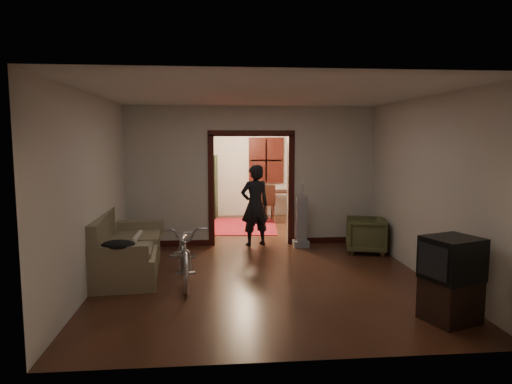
{
  "coord_description": "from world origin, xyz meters",
  "views": [
    {
      "loc": [
        -0.75,
        -8.42,
        2.17
      ],
      "look_at": [
        0.0,
        -0.3,
        1.2
      ],
      "focal_mm": 32.0,
      "sensor_mm": 36.0,
      "label": 1
    }
  ],
  "objects": [
    {
      "name": "partition_wall",
      "position": [
        0.0,
        0.75,
        1.4
      ],
      "size": [
        5.0,
        0.14,
        2.8
      ],
      "primitive_type": "cube",
      "color": "beige",
      "rests_on": "floor"
    },
    {
      "name": "wall_right",
      "position": [
        2.5,
        0.0,
        1.4
      ],
      "size": [
        0.02,
        8.5,
        2.8
      ],
      "primitive_type": "cube",
      "color": "beige",
      "rests_on": "floor"
    },
    {
      "name": "armchair",
      "position": [
        2.11,
        -0.13,
        0.33
      ],
      "size": [
        0.89,
        0.88,
        0.67
      ],
      "primitive_type": "imported",
      "rotation": [
        0.0,
        0.0,
        -1.83
      ],
      "color": "#4B4F2C",
      "rests_on": "floor"
    },
    {
      "name": "rolled_paper",
      "position": [
        -2.05,
        -0.81,
        0.53
      ],
      "size": [
        0.09,
        0.73,
        0.09
      ],
      "primitive_type": "cylinder",
      "rotation": [
        1.57,
        0.0,
        0.0
      ],
      "color": "beige",
      "rests_on": "sofa"
    },
    {
      "name": "ceiling",
      "position": [
        0.0,
        0.0,
        2.8
      ],
      "size": [
        5.0,
        8.5,
        0.01
      ],
      "primitive_type": "cube",
      "color": "white",
      "rests_on": "floor"
    },
    {
      "name": "bicycle",
      "position": [
        -1.21,
        -1.62,
        0.46
      ],
      "size": [
        0.81,
        1.8,
        0.92
      ],
      "primitive_type": "imported",
      "rotation": [
        0.0,
        0.0,
        0.12
      ],
      "color": "silver",
      "rests_on": "floor"
    },
    {
      "name": "chandelier",
      "position": [
        0.0,
        2.5,
        2.35
      ],
      "size": [
        0.24,
        0.24,
        0.24
      ],
      "primitive_type": "sphere",
      "color": "#FFE0A5",
      "rests_on": "ceiling"
    },
    {
      "name": "jacket",
      "position": [
        -2.1,
        -2.02,
        0.68
      ],
      "size": [
        0.47,
        0.35,
        0.14
      ],
      "primitive_type": "ellipsoid",
      "color": "black",
      "rests_on": "sofa"
    },
    {
      "name": "floor",
      "position": [
        0.0,
        0.0,
        0.0
      ],
      "size": [
        5.0,
        8.5,
        0.01
      ],
      "primitive_type": "cube",
      "color": "black",
      "rests_on": "ground"
    },
    {
      "name": "globe",
      "position": [
        -1.13,
        3.79,
        1.94
      ],
      "size": [
        0.29,
        0.29,
        0.29
      ],
      "primitive_type": "sphere",
      "color": "#1E5972",
      "rests_on": "locker"
    },
    {
      "name": "desk",
      "position": [
        1.07,
        3.79,
        0.36
      ],
      "size": [
        1.02,
        0.62,
        0.73
      ],
      "primitive_type": "cube",
      "rotation": [
        0.0,
        0.0,
        -0.08
      ],
      "color": "black",
      "rests_on": "floor"
    },
    {
      "name": "crt_tv",
      "position": [
        2.02,
        -3.44,
        0.76
      ],
      "size": [
        0.73,
        0.69,
        0.51
      ],
      "primitive_type": "cube",
      "rotation": [
        0.0,
        0.0,
        0.34
      ],
      "color": "black",
      "rests_on": "tv_stand"
    },
    {
      "name": "wall_back",
      "position": [
        0.0,
        4.25,
        1.4
      ],
      "size": [
        5.0,
        0.02,
        2.8
      ],
      "primitive_type": "cube",
      "color": "beige",
      "rests_on": "floor"
    },
    {
      "name": "light_switch",
      "position": [
        1.05,
        0.68,
        1.25
      ],
      "size": [
        0.08,
        0.01,
        0.12
      ],
      "primitive_type": "cube",
      "color": "silver",
      "rests_on": "partition_wall"
    },
    {
      "name": "door_casing",
      "position": [
        0.0,
        0.75,
        1.1
      ],
      "size": [
        1.74,
        0.2,
        2.32
      ],
      "primitive_type": "cube",
      "color": "black",
      "rests_on": "floor"
    },
    {
      "name": "wall_left",
      "position": [
        -2.5,
        0.0,
        1.4
      ],
      "size": [
        0.02,
        8.5,
        2.8
      ],
      "primitive_type": "cube",
      "color": "beige",
      "rests_on": "floor"
    },
    {
      "name": "tv_stand",
      "position": [
        2.02,
        -3.44,
        0.26
      ],
      "size": [
        0.7,
        0.67,
        0.51
      ],
      "primitive_type": "cube",
      "rotation": [
        0.0,
        0.0,
        0.34
      ],
      "color": "black",
      "rests_on": "floor"
    },
    {
      "name": "far_window",
      "position": [
        0.7,
        4.21,
        1.55
      ],
      "size": [
        0.98,
        0.06,
        1.28
      ],
      "primitive_type": "cube",
      "color": "black",
      "rests_on": "wall_back"
    },
    {
      "name": "sofa",
      "position": [
        -2.15,
        -1.11,
        0.49
      ],
      "size": [
        1.12,
        2.19,
        0.97
      ],
      "primitive_type": "cube",
      "rotation": [
        0.0,
        0.0,
        0.08
      ],
      "color": "#676145",
      "rests_on": "floor"
    },
    {
      "name": "vacuum",
      "position": [
        0.97,
        0.4,
        0.51
      ],
      "size": [
        0.32,
        0.27,
        1.02
      ],
      "primitive_type": "cube",
      "rotation": [
        0.0,
        0.0,
        -0.06
      ],
      "color": "gray",
      "rests_on": "floor"
    },
    {
      "name": "locker",
      "position": [
        -1.13,
        3.79,
        0.86
      ],
      "size": [
        0.95,
        0.69,
        1.72
      ],
      "primitive_type": "cube",
      "rotation": [
        0.0,
        0.0,
        -0.26
      ],
      "color": "#23301C",
      "rests_on": "floor"
    },
    {
      "name": "desk_chair",
      "position": [
        0.56,
        3.1,
        0.49
      ],
      "size": [
        0.45,
        0.45,
        0.99
      ],
      "primitive_type": "cube",
      "rotation": [
        0.0,
        0.0,
        0.03
      ],
      "color": "black",
      "rests_on": "floor"
    },
    {
      "name": "oriental_rug",
      "position": [
        -0.08,
        2.63,
        0.01
      ],
      "size": [
        1.87,
        2.34,
        0.02
      ],
      "primitive_type": "cube",
      "rotation": [
        0.0,
        0.0,
        -0.1
      ],
      "color": "maroon",
      "rests_on": "floor"
    },
    {
      "name": "person",
      "position": [
        0.06,
        0.63,
        0.82
      ],
      "size": [
        0.69,
        0.55,
        1.64
      ],
      "primitive_type": "imported",
      "rotation": [
        0.0,
        0.0,
        3.44
      ],
      "color": "black",
      "rests_on": "floor"
    }
  ]
}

